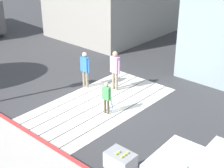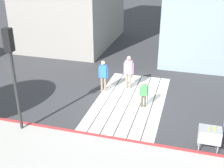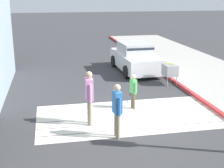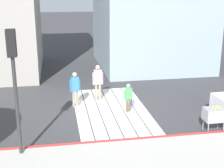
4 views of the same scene
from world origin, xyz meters
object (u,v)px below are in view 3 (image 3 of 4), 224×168
Objects in this scene: car_parked_near_curb at (135,58)px; pedestrian_adult_trailing at (89,94)px; tennis_ball_cart at (170,70)px; pedestrian_adult_lead at (117,107)px; pedestrian_child_with_racket at (133,90)px.

pedestrian_adult_trailing is at bearing 63.32° from car_parked_near_curb.
pedestrian_adult_trailing is (4.33, 3.97, 0.35)m from tennis_ball_cart.
pedestrian_adult_lead is (2.76, 8.00, 0.24)m from car_parked_near_curb.
pedestrian_adult_lead is at bearing 119.89° from pedestrian_adult_trailing.
car_parked_near_curb is 2.42× the size of pedestrian_adult_trailing.
car_parked_near_curb is 4.29× the size of tennis_ball_cart.
pedestrian_child_with_racket is at bearing -147.46° from pedestrian_adult_trailing.
pedestrian_child_with_racket reaches higher than tennis_ball_cart.
tennis_ball_cart is at bearing 107.49° from car_parked_near_curb.
tennis_ball_cart is 5.89m from pedestrian_adult_trailing.
pedestrian_adult_trailing reaches higher than pedestrian_adult_lead.
car_parked_near_curb is 8.47m from pedestrian_adult_lead.
pedestrian_adult_lead is 1.26× the size of pedestrian_child_with_racket.
car_parked_near_curb is 2.61× the size of pedestrian_adult_lead.
pedestrian_child_with_racket is at bearing 73.81° from car_parked_near_curb.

